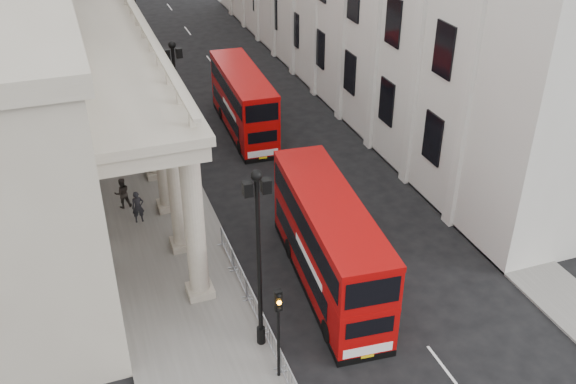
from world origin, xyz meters
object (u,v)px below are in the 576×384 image
at_px(lamp_post_south, 259,250).
at_px(pedestrian_a, 138,207).
at_px(lamp_post_north, 137,26).
at_px(bus_far, 243,100).
at_px(lamp_post_mid, 177,100).
at_px(pedestrian_c, 153,155).
at_px(pedestrian_b, 122,193).
at_px(traffic_light, 278,319).
at_px(bus_near, 329,241).

distance_m(lamp_post_south, pedestrian_a, 12.33).
height_order(lamp_post_north, bus_far, lamp_post_north).
xyz_separation_m(lamp_post_south, lamp_post_mid, (0.00, 16.00, 0.00)).
bearing_deg(lamp_post_north, pedestrian_c, -96.33).
height_order(lamp_post_north, pedestrian_a, lamp_post_north).
distance_m(bus_far, pedestrian_b, 12.25).
bearing_deg(bus_far, traffic_light, -100.57).
relative_size(bus_far, pedestrian_c, 5.55).
height_order(bus_far, pedestrian_c, bus_far).
bearing_deg(pedestrian_b, lamp_post_south, 101.91).
bearing_deg(lamp_post_south, lamp_post_mid, 90.00).
bearing_deg(lamp_post_mid, lamp_post_south, -90.00).
relative_size(lamp_post_south, bus_near, 0.76).
distance_m(lamp_post_mid, pedestrian_a, 7.09).
bearing_deg(traffic_light, pedestrian_b, 105.53).
bearing_deg(pedestrian_b, bus_far, -145.89).
height_order(lamp_post_south, bus_near, lamp_post_south).
distance_m(lamp_post_mid, pedestrian_b, 6.38).
bearing_deg(pedestrian_c, lamp_post_north, 81.54).
bearing_deg(lamp_post_mid, bus_near, -72.11).
xyz_separation_m(lamp_post_north, pedestrian_c, (-1.66, -14.97, -3.87)).
relative_size(traffic_light, pedestrian_b, 2.37).
bearing_deg(lamp_post_south, pedestrian_c, 95.57).
bearing_deg(lamp_post_mid, pedestrian_a, -125.60).
relative_size(traffic_light, pedestrian_c, 2.34).
distance_m(bus_near, pedestrian_b, 13.15).
distance_m(lamp_post_mid, lamp_post_north, 16.00).
height_order(lamp_post_south, pedestrian_c, lamp_post_south).
height_order(lamp_post_mid, bus_near, lamp_post_mid).
bearing_deg(bus_far, lamp_post_north, 117.68).
xyz_separation_m(lamp_post_mid, pedestrian_c, (-1.66, 1.03, -3.87)).
height_order(lamp_post_north, traffic_light, lamp_post_north).
distance_m(lamp_post_north, traffic_light, 34.07).
distance_m(lamp_post_south, bus_near, 5.69).
relative_size(lamp_post_mid, lamp_post_north, 1.00).
height_order(pedestrian_b, pedestrian_c, pedestrian_c).
height_order(traffic_light, bus_near, bus_near).
relative_size(lamp_post_north, pedestrian_a, 4.58).
relative_size(lamp_post_south, lamp_post_north, 1.00).
bearing_deg(pedestrian_a, lamp_post_south, -75.21).
bearing_deg(pedestrian_c, traffic_light, -86.85).
relative_size(pedestrian_a, pedestrian_c, 0.99).
xyz_separation_m(pedestrian_a, pedestrian_c, (1.79, 5.86, 0.01)).
xyz_separation_m(lamp_post_north, pedestrian_a, (-3.45, -20.82, -3.88)).
relative_size(lamp_post_north, bus_near, 0.76).
bearing_deg(pedestrian_a, pedestrian_c, 70.61).
bearing_deg(pedestrian_a, traffic_light, -77.31).
height_order(bus_far, pedestrian_b, bus_far).
relative_size(lamp_post_south, pedestrian_c, 4.52).
bearing_deg(lamp_post_south, traffic_light, -87.16).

